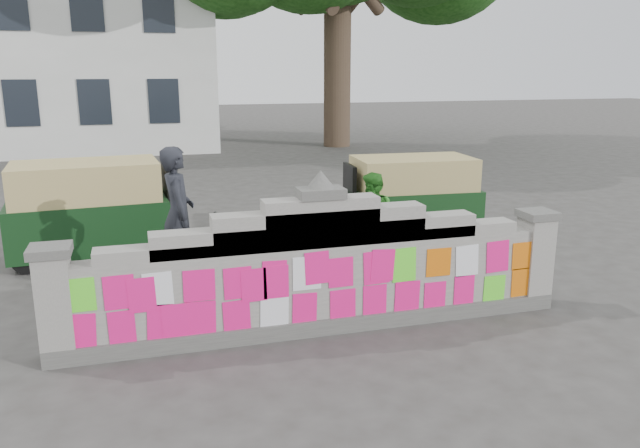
{
  "coord_description": "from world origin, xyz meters",
  "views": [
    {
      "loc": [
        -2.04,
        -6.94,
        3.17
      ],
      "look_at": [
        0.28,
        1.0,
        1.1
      ],
      "focal_mm": 35.0,
      "sensor_mm": 36.0,
      "label": 1
    }
  ],
  "objects_px": {
    "rickshaw_left": "(93,208)",
    "rickshaw_right": "(409,196)",
    "cyclist_rider": "(179,230)",
    "pedestrian": "(374,220)",
    "cyclist_bike": "(181,257)"
  },
  "relations": [
    {
      "from": "pedestrian",
      "to": "rickshaw_right",
      "type": "bearing_deg",
      "value": 105.76
    },
    {
      "from": "pedestrian",
      "to": "cyclist_bike",
      "type": "bearing_deg",
      "value": -114.63
    },
    {
      "from": "cyclist_bike",
      "to": "pedestrian",
      "type": "height_order",
      "value": "pedestrian"
    },
    {
      "from": "cyclist_rider",
      "to": "pedestrian",
      "type": "xyz_separation_m",
      "value": [
        3.13,
        0.48,
        -0.17
      ]
    },
    {
      "from": "cyclist_rider",
      "to": "rickshaw_right",
      "type": "height_order",
      "value": "cyclist_rider"
    },
    {
      "from": "rickshaw_left",
      "to": "cyclist_bike",
      "type": "bearing_deg",
      "value": -64.92
    },
    {
      "from": "cyclist_bike",
      "to": "cyclist_rider",
      "type": "xyz_separation_m",
      "value": [
        0.0,
        0.0,
        0.39
      ]
    },
    {
      "from": "cyclist_bike",
      "to": "rickshaw_right",
      "type": "bearing_deg",
      "value": -67.61
    },
    {
      "from": "cyclist_bike",
      "to": "pedestrian",
      "type": "relative_size",
      "value": 1.37
    },
    {
      "from": "cyclist_rider",
      "to": "pedestrian",
      "type": "height_order",
      "value": "cyclist_rider"
    },
    {
      "from": "rickshaw_left",
      "to": "rickshaw_right",
      "type": "bearing_deg",
      "value": -7.43
    },
    {
      "from": "rickshaw_left",
      "to": "rickshaw_right",
      "type": "height_order",
      "value": "rickshaw_left"
    },
    {
      "from": "cyclist_rider",
      "to": "pedestrian",
      "type": "bearing_deg",
      "value": -82.87
    },
    {
      "from": "rickshaw_left",
      "to": "cyclist_rider",
      "type": "bearing_deg",
      "value": -64.92
    },
    {
      "from": "rickshaw_right",
      "to": "pedestrian",
      "type": "bearing_deg",
      "value": 53.04
    }
  ]
}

